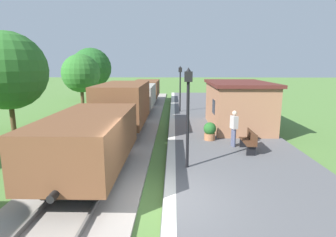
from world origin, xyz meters
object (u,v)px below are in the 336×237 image
(station_hut, at_px, (237,104))
(lamp_post_far, at_px, (180,80))
(bench_near_hut, at_px, (249,141))
(tree_field_distant, at_px, (91,68))
(potted_planter, at_px, (210,131))
(lamp_post_near, at_px, (188,100))
(person_waiting, at_px, (234,127))
(freight_train, at_px, (132,102))
(tree_field_left, at_px, (81,73))
(tree_trackside_far, at_px, (7,71))

(station_hut, xyz_separation_m, lamp_post_far, (-3.39, 5.52, 1.15))
(bench_near_hut, xyz_separation_m, tree_field_distant, (-12.88, 19.97, 2.93))
(potted_planter, height_order, lamp_post_near, lamp_post_near)
(bench_near_hut, bearing_deg, station_hut, 83.59)
(person_waiting, bearing_deg, lamp_post_near, 34.05)
(person_waiting, xyz_separation_m, lamp_post_far, (-2.30, 9.66, 1.62))
(freight_train, height_order, potted_planter, freight_train)
(freight_train, xyz_separation_m, tree_field_left, (-4.87, 4.18, 1.83))
(potted_planter, distance_m, lamp_post_far, 8.91)
(station_hut, xyz_separation_m, bench_near_hut, (-0.55, -4.86, -0.93))
(freight_train, height_order, lamp_post_near, lamp_post_near)
(station_hut, distance_m, person_waiting, 4.30)
(bench_near_hut, distance_m, lamp_post_near, 4.04)
(person_waiting, height_order, lamp_post_far, lamp_post_far)
(tree_field_left, relative_size, tree_field_distant, 0.83)
(lamp_post_near, height_order, tree_trackside_far, tree_trackside_far)
(bench_near_hut, relative_size, lamp_post_far, 0.41)
(person_waiting, height_order, lamp_post_near, lamp_post_near)
(freight_train, distance_m, lamp_post_near, 9.62)
(freight_train, xyz_separation_m, lamp_post_near, (3.41, -8.90, 1.32))
(tree_field_left, bearing_deg, tree_field_distant, 101.26)
(person_waiting, height_order, tree_trackside_far, tree_trackside_far)
(station_hut, height_order, tree_field_distant, tree_field_distant)
(bench_near_hut, relative_size, tree_field_distant, 0.25)
(bench_near_hut, height_order, tree_field_left, tree_field_left)
(station_hut, xyz_separation_m, tree_trackside_far, (-13.28, -1.22, 2.05))
(tree_field_left, distance_m, tree_field_distant, 9.04)
(lamp_post_near, relative_size, tree_field_left, 0.75)
(person_waiting, bearing_deg, station_hut, -120.31)
(potted_planter, bearing_deg, station_hut, 55.94)
(lamp_post_far, xyz_separation_m, tree_trackside_far, (-9.90, -6.75, 0.90))
(person_waiting, bearing_deg, tree_trackside_far, -28.99)
(lamp_post_near, relative_size, lamp_post_far, 1.00)
(tree_trackside_far, bearing_deg, lamp_post_far, 34.28)
(tree_trackside_far, distance_m, tree_field_left, 7.65)
(person_waiting, distance_m, potted_planter, 1.53)
(potted_planter, distance_m, tree_field_distant, 21.62)
(person_waiting, bearing_deg, tree_field_distant, -72.89)
(person_waiting, xyz_separation_m, tree_field_left, (-10.58, 10.38, 2.13))
(freight_train, distance_m, bench_near_hut, 9.36)
(station_hut, height_order, tree_field_left, tree_field_left)
(station_hut, bearing_deg, tree_field_left, 151.82)
(station_hut, bearing_deg, potted_planter, -124.06)
(person_waiting, xyz_separation_m, potted_planter, (-0.97, 1.09, -0.46))
(lamp_post_near, xyz_separation_m, tree_trackside_far, (-9.90, 5.61, 0.90))
(freight_train, xyz_separation_m, station_hut, (6.80, -2.07, 0.17))
(station_hut, distance_m, potted_planter, 3.78)
(station_hut, distance_m, tree_field_distant, 20.31)
(lamp_post_far, distance_m, tree_field_distant, 13.91)
(station_hut, bearing_deg, bench_near_hut, -96.41)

